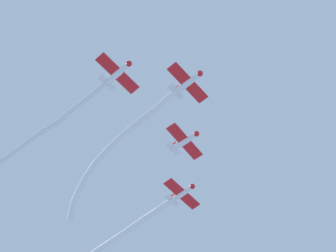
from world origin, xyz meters
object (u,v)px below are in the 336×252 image
object	(u,v)px
airplane_lead	(188,83)
airplane_slot	(182,194)
airplane_left_wing	(184,141)
airplane_right_wing	(117,73)

from	to	relation	value
airplane_lead	airplane_slot	size ratio (longest dim) A/B	1.00
airplane_left_wing	airplane_right_wing	size ratio (longest dim) A/B	1.01
airplane_lead	airplane_left_wing	distance (m)	9.33
airplane_lead	airplane_right_wing	xyz separation A→B (m)	(8.36, 4.13, 0.30)
airplane_lead	airplane_slot	bearing A→B (deg)	132.31
airplane_lead	airplane_left_wing	bearing A→B (deg)	132.28
airplane_right_wing	airplane_slot	distance (m)	21.72
airplane_lead	airplane_slot	xyz separation A→B (m)	(6.45, -17.50, -0.30)
airplane_left_wing	airplane_slot	world-z (taller)	airplane_left_wing
airplane_slot	airplane_lead	bearing A→B (deg)	-47.07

